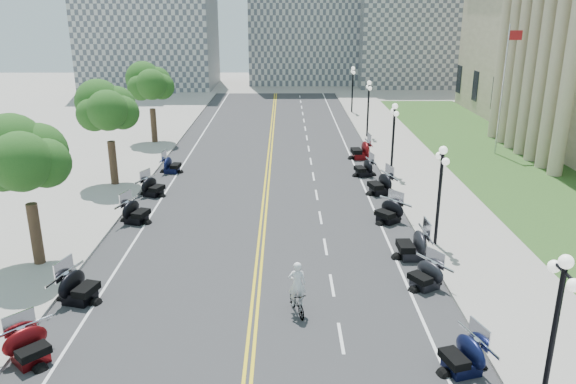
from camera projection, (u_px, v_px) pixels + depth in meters
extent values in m
plane|color=gray|center=(257.00, 285.00, 23.83)|extent=(160.00, 160.00, 0.00)
cube|color=#333335|center=(265.00, 206.00, 33.32)|extent=(16.00, 90.00, 0.01)
cube|color=yellow|center=(263.00, 206.00, 33.32)|extent=(0.12, 90.00, 0.00)
cube|color=yellow|center=(267.00, 206.00, 33.32)|extent=(0.12, 90.00, 0.00)
cube|color=white|center=(372.00, 205.00, 33.35)|extent=(0.12, 90.00, 0.00)
cube|color=white|center=(157.00, 206.00, 33.28)|extent=(0.12, 90.00, 0.00)
cube|color=white|center=(341.00, 338.00, 20.05)|extent=(0.12, 2.00, 0.00)
cube|color=white|center=(332.00, 285.00, 23.85)|extent=(0.12, 2.00, 0.00)
cube|color=white|center=(325.00, 247.00, 27.64)|extent=(0.12, 2.00, 0.00)
cube|color=white|center=(320.00, 218.00, 31.44)|extent=(0.12, 2.00, 0.00)
cube|color=white|center=(317.00, 195.00, 35.23)|extent=(0.12, 2.00, 0.00)
cube|color=white|center=(313.00, 176.00, 39.03)|extent=(0.12, 2.00, 0.00)
cube|color=white|center=(311.00, 161.00, 42.82)|extent=(0.12, 2.00, 0.00)
cube|color=white|center=(309.00, 149.00, 46.62)|extent=(0.12, 2.00, 0.00)
cube|color=white|center=(307.00, 138.00, 50.41)|extent=(0.12, 2.00, 0.00)
cube|color=white|center=(305.00, 129.00, 54.21)|extent=(0.12, 2.00, 0.00)
cube|color=white|center=(304.00, 120.00, 58.01)|extent=(0.12, 2.00, 0.00)
cube|color=white|center=(303.00, 113.00, 61.80)|extent=(0.12, 2.00, 0.00)
cube|color=white|center=(302.00, 107.00, 65.60)|extent=(0.12, 2.00, 0.00)
cube|color=white|center=(301.00, 102.00, 69.39)|extent=(0.12, 2.00, 0.00)
cube|color=white|center=(300.00, 97.00, 73.19)|extent=(0.12, 2.00, 0.00)
cube|color=#9E9991|center=(441.00, 204.00, 33.36)|extent=(5.00, 90.00, 0.15)
cube|color=#9E9991|center=(88.00, 205.00, 33.23)|extent=(5.00, 90.00, 0.15)
cube|color=#356023|center=(507.00, 168.00, 41.00)|extent=(9.00, 60.00, 0.10)
cube|color=gray|center=(426.00, 8.00, 82.16)|extent=(20.00, 14.00, 22.00)
imported|color=#A51414|center=(297.00, 302.00, 21.51)|extent=(0.93, 1.69, 0.98)
imported|color=silver|center=(297.00, 269.00, 21.06)|extent=(0.67, 0.44, 1.84)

